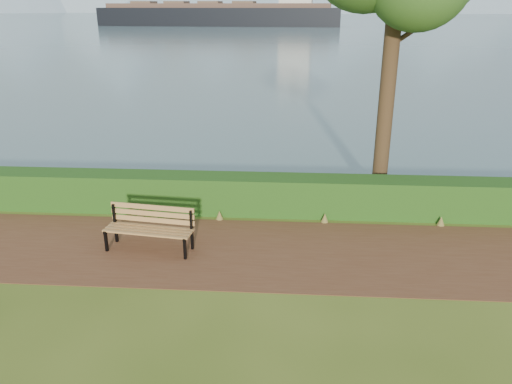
{
  "coord_description": "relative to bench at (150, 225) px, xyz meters",
  "views": [
    {
      "loc": [
        0.65,
        -9.68,
        5.2
      ],
      "look_at": [
        -0.1,
        1.2,
        1.1
      ],
      "focal_mm": 35.0,
      "sensor_mm": 36.0,
      "label": 1
    }
  ],
  "objects": [
    {
      "name": "cargo_ship",
      "position": [
        -13.72,
        125.84,
        2.25
      ],
      "size": [
        63.05,
        14.85,
        18.96
      ],
      "rotation": [
        0.0,
        0.0,
        -0.08
      ],
      "color": "black",
      "rests_on": "ground"
    },
    {
      "name": "path",
      "position": [
        2.42,
        -0.02,
        -0.57
      ],
      "size": [
        40.0,
        3.4,
        0.01
      ],
      "primitive_type": "cube",
      "color": "brown",
      "rests_on": "ground"
    },
    {
      "name": "bench",
      "position": [
        0.0,
        0.0,
        0.0
      ],
      "size": [
        2.04,
        0.85,
        0.99
      ],
      "rotation": [
        0.0,
        0.0,
        -0.14
      ],
      "color": "black",
      "rests_on": "ground"
    },
    {
      "name": "ground",
      "position": [
        2.42,
        -0.32,
        -0.57
      ],
      "size": [
        140.0,
        140.0,
        0.0
      ],
      "primitive_type": "plane",
      "color": "#455819",
      "rests_on": "ground"
    },
    {
      "name": "water",
      "position": [
        2.42,
        259.68,
        -0.57
      ],
      "size": [
        700.0,
        510.0,
        0.0
      ],
      "primitive_type": "cube",
      "color": "#4A6676",
      "rests_on": "ground"
    },
    {
      "name": "hedge",
      "position": [
        2.42,
        2.28,
        -0.07
      ],
      "size": [
        32.0,
        0.85,
        1.0
      ],
      "primitive_type": "cube",
      "color": "#1B4413",
      "rests_on": "ground"
    }
  ]
}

